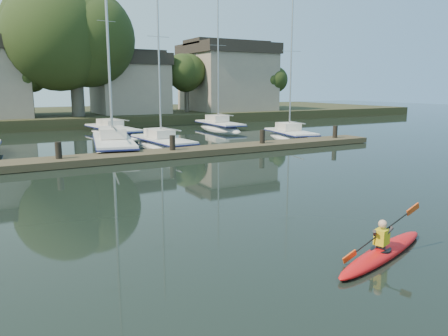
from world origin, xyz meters
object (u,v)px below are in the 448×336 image
kayak (383,250)px  dock (120,157)px  sailboat_3 (163,149)px  sailboat_2 (114,153)px  sailboat_4 (290,141)px  sailboat_7 (219,131)px  sailboat_6 (113,136)px

kayak → dock: size_ratio=0.12×
dock → sailboat_3: 5.67m
kayak → sailboat_2: 20.29m
sailboat_2 → sailboat_3: bearing=4.2°
sailboat_4 → sailboat_2: bearing=-172.3°
sailboat_4 → sailboat_7: bearing=107.6°
sailboat_2 → sailboat_4: sailboat_2 is taller
sailboat_4 → sailboat_6: bearing=149.5°
sailboat_2 → sailboat_7: size_ratio=1.26×
sailboat_3 → sailboat_6: size_ratio=0.79×
sailboat_3 → sailboat_6: bearing=90.2°
sailboat_3 → sailboat_4: sailboat_3 is taller
kayak → sailboat_4: 23.17m
sailboat_3 → sailboat_6: (-0.79, 9.20, 0.00)m
kayak → sailboat_3: (2.26, 19.88, -0.33)m
sailboat_2 → sailboat_6: size_ratio=1.07×
sailboat_6 → sailboat_7: bearing=-9.2°
sailboat_3 → sailboat_7: sailboat_7 is taller
sailboat_3 → sailboat_7: size_ratio=0.93×
sailboat_2 → sailboat_3: size_ratio=1.36×
sailboat_3 → sailboat_4: size_ratio=1.08×
sailboat_2 → sailboat_6: 9.11m
sailboat_2 → sailboat_4: (13.20, -0.67, 0.02)m
kayak → sailboat_7: (11.22, 28.75, -0.35)m
dock → sailboat_6: 13.61m
sailboat_6 → dock: bearing=-110.7°
sailboat_7 → kayak: bearing=-109.0°
sailboat_7 → dock: bearing=-132.7°
sailboat_4 → dock: bearing=-154.5°
dock → sailboat_2: sailboat_2 is taller
sailboat_6 → sailboat_7: size_ratio=1.18×
kayak → sailboat_2: bearing=75.3°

